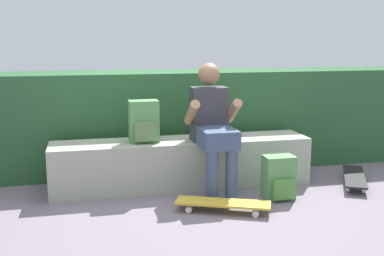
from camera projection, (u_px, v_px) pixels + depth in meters
The scene contains 8 objects.
ground_plane at pixel (191, 199), 4.30m from camera, with size 24.00×24.00×0.00m, color slate.
bench_main at pixel (182, 163), 4.65m from camera, with size 2.54×0.48×0.47m.
person_skater at pixel (213, 123), 4.41m from camera, with size 0.49×0.62×1.22m.
skateboard_near_person at pixel (223, 203), 3.97m from camera, with size 0.81×0.50×0.09m.
skateboard_beside_bench at pixel (354, 177), 4.74m from camera, with size 0.56×0.80×0.09m.
backpack_on_bench at pixel (144, 122), 4.47m from camera, with size 0.28×0.23×0.40m.
backpack_on_ground at pixel (279, 178), 4.29m from camera, with size 0.28×0.23×0.40m.
hedge_row at pixel (205, 118), 5.40m from camera, with size 5.07×0.74×1.09m.
Camera 1 is at (-0.92, -3.99, 1.44)m, focal length 43.88 mm.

